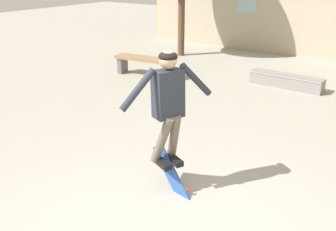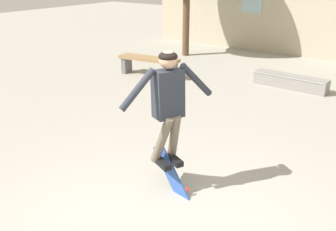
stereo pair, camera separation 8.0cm
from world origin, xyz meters
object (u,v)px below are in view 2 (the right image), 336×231
Objects in this scene: skate_ledge at (290,82)px; skateboard_flipping at (171,174)px; skater at (168,99)px; park_bench at (149,62)px.

skateboard_flipping reaches higher than skate_ledge.
skateboard_flipping is at bearing 42.34° from skater.
skater reaches higher than park_bench.
park_bench is at bearing 148.27° from skateboard_flipping.
park_bench is at bearing -159.39° from skate_ledge.
park_bench is 5.36m from skateboard_flipping.
park_bench is at bearing 155.96° from skater.
skateboard_flipping is at bearing -56.52° from park_bench.
skater reaches higher than skate_ledge.
skate_ledge is 1.19× the size of skater.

